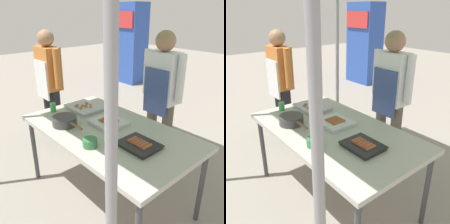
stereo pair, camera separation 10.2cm
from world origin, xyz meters
The scene contains 11 objects.
ground_plane centered at (0.00, 0.00, 0.00)m, with size 18.00×18.00×0.00m, color gray.
stall_table centered at (0.00, 0.00, 0.70)m, with size 1.60×0.90×0.75m.
tray_grilled_sausages centered at (0.39, -0.02, 0.77)m, with size 0.30×0.24×0.05m.
tray_meat_skewers centered at (-0.53, 0.12, 0.77)m, with size 0.38×0.28×0.04m.
tray_pork_links centered at (-0.07, 0.07, 0.77)m, with size 0.31×0.27×0.05m.
cooking_wok centered at (-0.33, -0.24, 0.79)m, with size 0.38×0.22×0.08m.
condiment_bowl centered at (0.13, -0.30, 0.78)m, with size 0.11×0.11×0.07m, color #33723F.
drink_cup_near_edge centered at (-0.68, -0.16, 0.80)m, with size 0.06×0.06×0.09m, color #3F994C.
vendor_woman centered at (-0.07, 0.83, 0.91)m, with size 0.52×0.23×1.54m.
customer_nearby centered at (-1.38, 0.19, 0.88)m, with size 0.52×0.22×1.51m.
neighbor_stall_left centered at (-2.87, 3.19, 0.95)m, with size 0.77×0.55×1.88m.
Camera 1 is at (1.47, -1.26, 1.73)m, focal length 39.37 mm.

